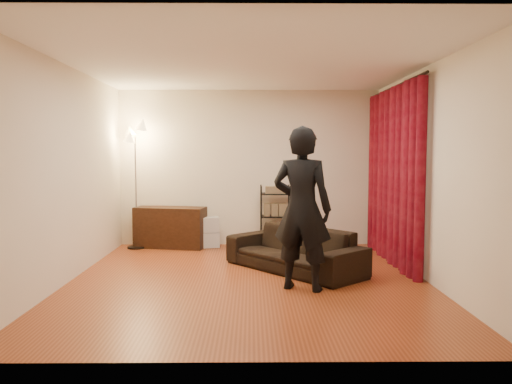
{
  "coord_description": "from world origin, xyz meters",
  "views": [
    {
      "loc": [
        0.04,
        -6.23,
        1.61
      ],
      "look_at": [
        0.1,
        0.3,
        1.1
      ],
      "focal_mm": 35.0,
      "sensor_mm": 36.0,
      "label": 1
    }
  ],
  "objects_px": {
    "floor_lamp": "(136,187)",
    "media_cabinet": "(170,227)",
    "storage_boxes": "(210,232)",
    "wire_shelf": "(275,216)",
    "sofa": "(294,249)",
    "person": "(302,209)"
  },
  "relations": [
    {
      "from": "floor_lamp",
      "to": "media_cabinet",
      "type": "bearing_deg",
      "value": 6.85
    },
    {
      "from": "storage_boxes",
      "to": "floor_lamp",
      "type": "distance_m",
      "value": 1.46
    },
    {
      "from": "storage_boxes",
      "to": "wire_shelf",
      "type": "distance_m",
      "value": 1.16
    },
    {
      "from": "media_cabinet",
      "to": "storage_boxes",
      "type": "xyz_separation_m",
      "value": [
        0.67,
        0.02,
        -0.08
      ]
    },
    {
      "from": "sofa",
      "to": "person",
      "type": "relative_size",
      "value": 1.05
    },
    {
      "from": "media_cabinet",
      "to": "storage_boxes",
      "type": "bearing_deg",
      "value": 12.87
    },
    {
      "from": "person",
      "to": "floor_lamp",
      "type": "relative_size",
      "value": 0.92
    },
    {
      "from": "storage_boxes",
      "to": "wire_shelf",
      "type": "bearing_deg",
      "value": -0.16
    },
    {
      "from": "sofa",
      "to": "wire_shelf",
      "type": "relative_size",
      "value": 1.9
    },
    {
      "from": "sofa",
      "to": "media_cabinet",
      "type": "xyz_separation_m",
      "value": [
        -1.97,
        1.71,
        0.05
      ]
    },
    {
      "from": "person",
      "to": "media_cabinet",
      "type": "xyz_separation_m",
      "value": [
        -1.98,
        2.66,
        -0.61
      ]
    },
    {
      "from": "person",
      "to": "floor_lamp",
      "type": "distance_m",
      "value": 3.63
    },
    {
      "from": "media_cabinet",
      "to": "floor_lamp",
      "type": "distance_m",
      "value": 0.9
    },
    {
      "from": "wire_shelf",
      "to": "floor_lamp",
      "type": "bearing_deg",
      "value": 174.13
    },
    {
      "from": "sofa",
      "to": "storage_boxes",
      "type": "xyz_separation_m",
      "value": [
        -1.3,
        1.73,
        -0.03
      ]
    },
    {
      "from": "media_cabinet",
      "to": "wire_shelf",
      "type": "relative_size",
      "value": 1.12
    },
    {
      "from": "person",
      "to": "media_cabinet",
      "type": "distance_m",
      "value": 3.37
    },
    {
      "from": "person",
      "to": "storage_boxes",
      "type": "xyz_separation_m",
      "value": [
        -1.31,
        2.68,
        -0.7
      ]
    },
    {
      "from": "storage_boxes",
      "to": "person",
      "type": "bearing_deg",
      "value": -63.92
    },
    {
      "from": "person",
      "to": "storage_boxes",
      "type": "height_order",
      "value": "person"
    },
    {
      "from": "person",
      "to": "floor_lamp",
      "type": "bearing_deg",
      "value": -24.0
    },
    {
      "from": "media_cabinet",
      "to": "wire_shelf",
      "type": "distance_m",
      "value": 1.8
    }
  ]
}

